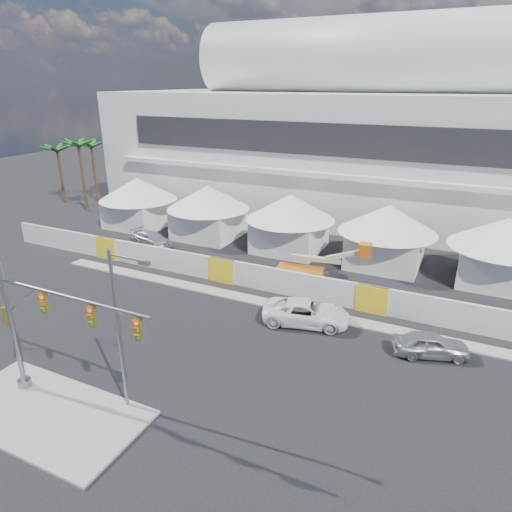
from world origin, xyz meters
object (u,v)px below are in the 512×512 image
at_px(lot_car_c, 151,238).
at_px(streetlight_median, 121,322).
at_px(boom_lift, 308,271).
at_px(sedan_silver, 431,345).
at_px(pickup_curb, 306,312).
at_px(traffic_mast, 39,329).

height_order(lot_car_c, streetlight_median, streetlight_median).
bearing_deg(streetlight_median, boom_lift, 81.15).
height_order(sedan_silver, pickup_curb, pickup_curb).
height_order(traffic_mast, boom_lift, traffic_mast).
relative_size(sedan_silver, streetlight_median, 0.53).
bearing_deg(streetlight_median, lot_car_c, 125.45).
relative_size(sedan_silver, lot_car_c, 0.94).
relative_size(streetlight_median, boom_lift, 1.09).
bearing_deg(lot_car_c, traffic_mast, -142.02).
distance_m(sedan_silver, boom_lift, 12.10).
bearing_deg(lot_car_c, boom_lift, -84.04).
xyz_separation_m(sedan_silver, pickup_curb, (-7.91, 0.47, 0.07)).
distance_m(sedan_silver, streetlight_median, 17.63).
bearing_deg(traffic_mast, pickup_curb, 55.23).
distance_m(sedan_silver, traffic_mast, 21.34).
xyz_separation_m(lot_car_c, streetlight_median, (14.27, -20.04, 4.19)).
distance_m(lot_car_c, streetlight_median, 24.95).
bearing_deg(sedan_silver, streetlight_median, 112.62).
xyz_separation_m(sedan_silver, boom_lift, (-10.03, 6.77, 0.27)).
xyz_separation_m(pickup_curb, streetlight_median, (-4.93, -11.82, 4.05)).
xyz_separation_m(traffic_mast, boom_lift, (6.92, 19.31, -3.05)).
relative_size(sedan_silver, pickup_curb, 0.74).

